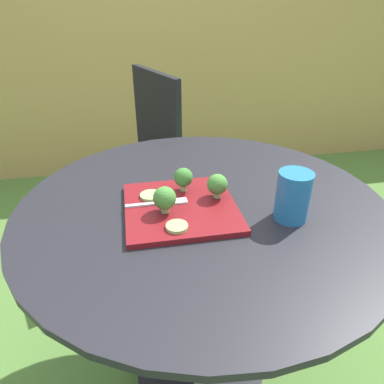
{
  "coord_description": "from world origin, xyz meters",
  "views": [
    {
      "loc": [
        -0.17,
        -0.76,
        1.2
      ],
      "look_at": [
        -0.03,
        -0.01,
        0.77
      ],
      "focal_mm": 32.67,
      "sensor_mm": 36.0,
      "label": 1
    }
  ],
  "objects_px": {
    "salad_plate": "(181,207)",
    "drinking_glass": "(293,198)",
    "fork": "(163,203)",
    "patio_chair": "(138,153)"
  },
  "relations": [
    {
      "from": "salad_plate",
      "to": "fork",
      "type": "xyz_separation_m",
      "value": [
        -0.04,
        0.02,
        0.01
      ]
    },
    {
      "from": "salad_plate",
      "to": "drinking_glass",
      "type": "distance_m",
      "value": 0.27
    },
    {
      "from": "patio_chair",
      "to": "salad_plate",
      "type": "xyz_separation_m",
      "value": [
        0.08,
        -0.86,
        0.21
      ]
    },
    {
      "from": "salad_plate",
      "to": "drinking_glass",
      "type": "xyz_separation_m",
      "value": [
        0.25,
        -0.08,
        0.05
      ]
    },
    {
      "from": "patio_chair",
      "to": "salad_plate",
      "type": "relative_size",
      "value": 3.3
    },
    {
      "from": "patio_chair",
      "to": "salad_plate",
      "type": "distance_m",
      "value": 0.89
    },
    {
      "from": "patio_chair",
      "to": "drinking_glass",
      "type": "height_order",
      "value": "patio_chair"
    },
    {
      "from": "salad_plate",
      "to": "drinking_glass",
      "type": "height_order",
      "value": "drinking_glass"
    },
    {
      "from": "salad_plate",
      "to": "drinking_glass",
      "type": "relative_size",
      "value": 2.27
    },
    {
      "from": "fork",
      "to": "patio_chair",
      "type": "bearing_deg",
      "value": 92.23
    }
  ]
}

